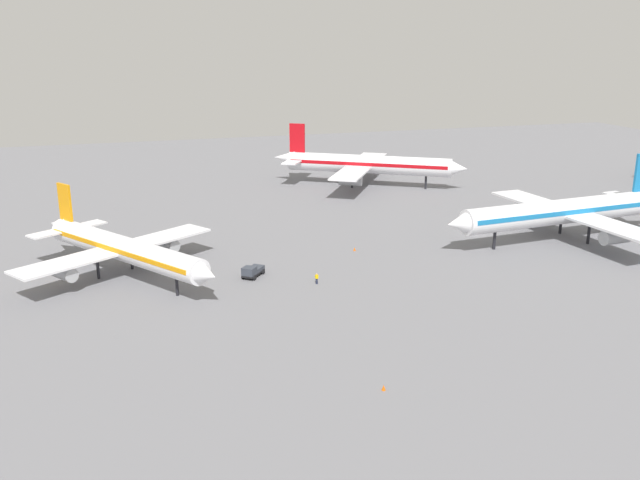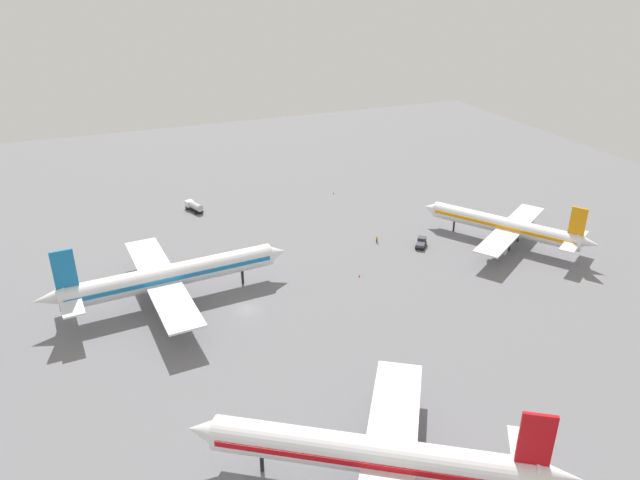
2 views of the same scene
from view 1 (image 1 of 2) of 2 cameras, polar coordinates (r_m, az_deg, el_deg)
The scene contains 8 objects.
ground at distance 133.45m, azimuth 12.70°, elevation 0.54°, with size 288.00×288.00×0.00m, color slate.
airplane_at_gate at distance 172.55m, azimuth 3.86°, elevation 6.30°, with size 36.40×43.26×14.95m.
airplane_taxiing at distance 109.46m, azimuth -16.08°, elevation -0.67°, with size 36.76×30.93×12.69m.
airplane_distant at distance 132.11m, azimuth 19.63°, elevation 2.26°, with size 39.51×49.13×14.94m.
pushback_tractor at distance 106.73m, azimuth -5.64°, elevation -2.58°, with size 4.62×4.24×1.90m.
ground_crew_worker at distance 103.33m, azimuth -0.28°, elevation -3.21°, with size 0.54×0.54×1.67m.
safety_cone_near_gate at distance 119.62m, azimuth 2.88°, elevation -0.76°, with size 0.44×0.44×0.60m, color #EA590C.
safety_cone_mid_apron at distance 73.96m, azimuth 5.30°, elevation -12.10°, with size 0.44×0.44×0.60m, color #EA590C.
Camera 1 is at (-110.48, 65.92, 35.46)m, focal length 38.55 mm.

